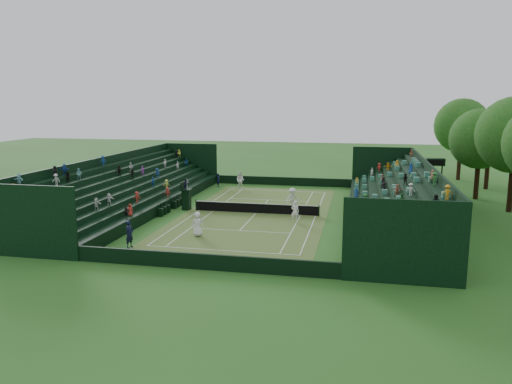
% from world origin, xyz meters
% --- Properties ---
extents(ground, '(160.00, 160.00, 0.00)m').
position_xyz_m(ground, '(0.00, 0.00, 0.00)').
color(ground, '#28581B').
rests_on(ground, ground).
extents(court_surface, '(12.97, 26.77, 0.01)m').
position_xyz_m(court_surface, '(0.00, 0.00, 0.01)').
color(court_surface, '#307426').
rests_on(court_surface, ground).
extents(perimeter_wall_north, '(17.17, 0.20, 1.00)m').
position_xyz_m(perimeter_wall_north, '(0.00, 15.88, 0.50)').
color(perimeter_wall_north, black).
rests_on(perimeter_wall_north, ground).
extents(perimeter_wall_south, '(17.17, 0.20, 1.00)m').
position_xyz_m(perimeter_wall_south, '(0.00, -15.88, 0.50)').
color(perimeter_wall_south, black).
rests_on(perimeter_wall_south, ground).
extents(perimeter_wall_east, '(0.20, 31.77, 1.00)m').
position_xyz_m(perimeter_wall_east, '(8.48, 0.00, 0.50)').
color(perimeter_wall_east, black).
rests_on(perimeter_wall_east, ground).
extents(perimeter_wall_west, '(0.20, 31.77, 1.00)m').
position_xyz_m(perimeter_wall_west, '(-8.48, 0.00, 0.50)').
color(perimeter_wall_west, black).
rests_on(perimeter_wall_west, ground).
extents(north_grandstand, '(6.60, 32.00, 4.90)m').
position_xyz_m(north_grandstand, '(12.66, 0.00, 1.55)').
color(north_grandstand, black).
rests_on(north_grandstand, ground).
extents(south_grandstand, '(6.60, 32.00, 4.90)m').
position_xyz_m(south_grandstand, '(-12.66, 0.00, 1.55)').
color(south_grandstand, black).
rests_on(south_grandstand, ground).
extents(tennis_net, '(11.67, 0.10, 1.06)m').
position_xyz_m(tennis_net, '(0.00, 0.00, 0.53)').
color(tennis_net, black).
rests_on(tennis_net, ground).
extents(scoreboard_tower, '(2.00, 1.00, 3.70)m').
position_xyz_m(scoreboard_tower, '(17.75, 16.00, 3.14)').
color(scoreboard_tower, black).
rests_on(scoreboard_tower, ground).
extents(tree_row, '(9.00, 37.89, 10.70)m').
position_xyz_m(tree_row, '(22.82, 9.61, 6.62)').
color(tree_row, black).
rests_on(tree_row, ground).
extents(umpire_chair, '(0.93, 0.93, 2.94)m').
position_xyz_m(umpire_chair, '(-6.82, 0.21, 1.25)').
color(umpire_chair, black).
rests_on(umpire_chair, ground).
extents(courtside_chairs, '(0.49, 5.46, 1.06)m').
position_xyz_m(courtside_chairs, '(-8.15, -0.46, 0.40)').
color(courtside_chairs, black).
rests_on(courtside_chairs, ground).
extents(player_near_west, '(1.06, 0.83, 1.90)m').
position_xyz_m(player_near_west, '(-2.75, -8.64, 0.95)').
color(player_near_west, silver).
rests_on(player_near_west, ground).
extents(player_near_east, '(0.70, 0.47, 1.86)m').
position_xyz_m(player_near_east, '(3.95, -2.63, 0.93)').
color(player_near_east, white).
rests_on(player_near_east, ground).
extents(player_far_west, '(1.09, 0.91, 2.02)m').
position_xyz_m(player_far_west, '(-4.48, 12.40, 1.01)').
color(player_far_west, white).
rests_on(player_far_west, ground).
extents(player_far_east, '(1.50, 1.38, 2.02)m').
position_xyz_m(player_far_east, '(3.01, 2.68, 1.01)').
color(player_far_east, white).
rests_on(player_far_east, ground).
extents(line_judge_north, '(0.56, 0.69, 1.65)m').
position_xyz_m(line_judge_north, '(-7.35, 13.06, 0.83)').
color(line_judge_north, black).
rests_on(line_judge_north, ground).
extents(line_judge_south, '(0.63, 0.81, 1.98)m').
position_xyz_m(line_judge_south, '(-6.48, -12.52, 0.99)').
color(line_judge_south, black).
rests_on(line_judge_south, ground).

